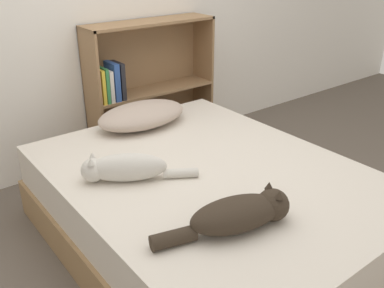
{
  "coord_description": "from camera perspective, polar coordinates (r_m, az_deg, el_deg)",
  "views": [
    {
      "loc": [
        -1.26,
        -1.48,
        1.51
      ],
      "look_at": [
        0.0,
        0.14,
        0.56
      ],
      "focal_mm": 40.0,
      "sensor_mm": 36.0,
      "label": 1
    }
  ],
  "objects": [
    {
      "name": "pillow",
      "position": [
        2.75,
        -6.68,
        3.86
      ],
      "size": [
        0.6,
        0.35,
        0.15
      ],
      "color": "#B29E8E",
      "rests_on": "bed"
    },
    {
      "name": "cat_light",
      "position": [
        2.12,
        -9.15,
        -3.18
      ],
      "size": [
        0.51,
        0.37,
        0.15
      ],
      "rotation": [
        0.0,
        0.0,
        2.58
      ],
      "color": "beige",
      "rests_on": "bed"
    },
    {
      "name": "bed",
      "position": [
        2.33,
        2.14,
        -8.57
      ],
      "size": [
        1.43,
        1.87,
        0.46
      ],
      "color": "#99754C",
      "rests_on": "ground_plane"
    },
    {
      "name": "bookshelf",
      "position": [
        3.3,
        -6.32,
        7.47
      ],
      "size": [
        1.0,
        0.26,
        1.03
      ],
      "color": "#8E6B47",
      "rests_on": "ground_plane"
    },
    {
      "name": "cat_dark",
      "position": [
        1.77,
        6.53,
        -9.18
      ],
      "size": [
        0.6,
        0.28,
        0.16
      ],
      "rotation": [
        0.0,
        0.0,
        6.02
      ],
      "color": "#33281E",
      "rests_on": "bed"
    },
    {
      "name": "ground_plane",
      "position": [
        2.46,
        2.05,
        -12.93
      ],
      "size": [
        8.0,
        8.0,
        0.0
      ],
      "primitive_type": "plane",
      "color": "brown"
    }
  ]
}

